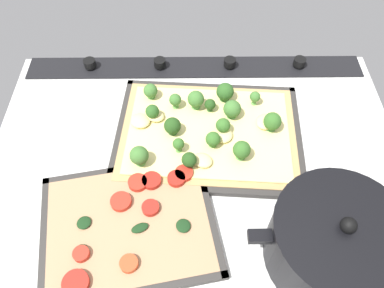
{
  "coord_description": "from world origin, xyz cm",
  "views": [
    {
      "loc": [
        1.27,
        38.46,
        61.34
      ],
      "look_at": [
        0.9,
        -1.82,
        5.29
      ],
      "focal_mm": 34.73,
      "sensor_mm": 36.0,
      "label": 1
    }
  ],
  "objects_px": {
    "baking_tray_front": "(208,135)",
    "broccoli_pizza": "(206,129)",
    "baking_tray_back": "(129,226)",
    "cooking_pot": "(334,243)",
    "veggie_pizza_back": "(129,223)"
  },
  "relations": [
    {
      "from": "baking_tray_front",
      "to": "broccoli_pizza",
      "type": "distance_m",
      "value": 0.02
    },
    {
      "from": "broccoli_pizza",
      "to": "veggie_pizza_back",
      "type": "distance_m",
      "value": 0.24
    },
    {
      "from": "broccoli_pizza",
      "to": "veggie_pizza_back",
      "type": "height_order",
      "value": "broccoli_pizza"
    },
    {
      "from": "broccoli_pizza",
      "to": "baking_tray_back",
      "type": "bearing_deg",
      "value": 54.96
    },
    {
      "from": "baking_tray_front",
      "to": "broccoli_pizza",
      "type": "bearing_deg",
      "value": -36.23
    },
    {
      "from": "baking_tray_front",
      "to": "broccoli_pizza",
      "type": "height_order",
      "value": "broccoli_pizza"
    },
    {
      "from": "cooking_pot",
      "to": "broccoli_pizza",
      "type": "bearing_deg",
      "value": -53.43
    },
    {
      "from": "broccoli_pizza",
      "to": "baking_tray_back",
      "type": "distance_m",
      "value": 0.25
    },
    {
      "from": "broccoli_pizza",
      "to": "baking_tray_back",
      "type": "xyz_separation_m",
      "value": [
        0.14,
        0.2,
        -0.02
      ]
    },
    {
      "from": "baking_tray_front",
      "to": "cooking_pot",
      "type": "relative_size",
      "value": 1.44
    },
    {
      "from": "baking_tray_back",
      "to": "cooking_pot",
      "type": "distance_m",
      "value": 0.34
    },
    {
      "from": "baking_tray_front",
      "to": "veggie_pizza_back",
      "type": "xyz_separation_m",
      "value": [
        0.14,
        0.2,
        0.01
      ]
    },
    {
      "from": "veggie_pizza_back",
      "to": "baking_tray_back",
      "type": "bearing_deg",
      "value": 63.3
    },
    {
      "from": "baking_tray_back",
      "to": "veggie_pizza_back",
      "type": "xyz_separation_m",
      "value": [
        -0.0,
        -0.0,
        0.01
      ]
    },
    {
      "from": "baking_tray_front",
      "to": "baking_tray_back",
      "type": "xyz_separation_m",
      "value": [
        0.15,
        0.2,
        0.0
      ]
    }
  ]
}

